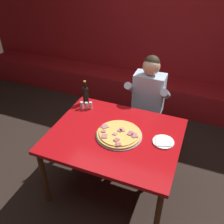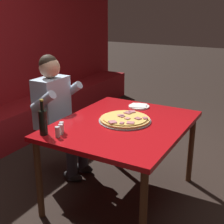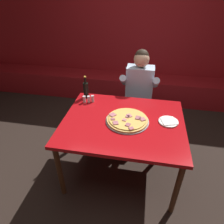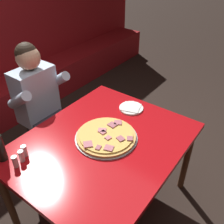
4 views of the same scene
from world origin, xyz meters
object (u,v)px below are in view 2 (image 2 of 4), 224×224
shaker_black_pepper (62,128)px  shaker_parmesan (57,132)px  beer_bottle (43,122)px  pizza (125,119)px  main_dining_table (123,130)px  plate_white_paper (139,106)px  diner_seated_blue_shirt (59,110)px  shaker_red_pepper_flakes (61,130)px

shaker_black_pepper → shaker_parmesan: (-0.10, -0.03, 0.00)m
beer_bottle → shaker_black_pepper: 0.16m
pizza → main_dining_table: bearing=-179.2°
pizza → shaker_parmesan: bearing=152.3°
shaker_parmesan → main_dining_table: bearing=-29.7°
shaker_black_pepper → shaker_parmesan: same height
plate_white_paper → diner_seated_blue_shirt: size_ratio=0.16×
beer_bottle → shaker_parmesan: 0.15m
beer_bottle → shaker_red_pepper_flakes: (0.07, -0.12, -0.07)m
shaker_black_pepper → diner_seated_blue_shirt: 0.72m
pizza → shaker_parmesan: size_ratio=5.44×
diner_seated_blue_shirt → pizza: bearing=-95.0°
shaker_parmesan → pizza: bearing=-27.7°
diner_seated_blue_shirt → shaker_red_pepper_flakes: bearing=-140.0°
plate_white_paper → shaker_red_pepper_flakes: size_ratio=2.44×
main_dining_table → pizza: 0.10m
pizza → diner_seated_blue_shirt: bearing=85.0°
plate_white_paper → shaker_parmesan: shaker_parmesan is taller
beer_bottle → diner_seated_blue_shirt: 0.77m
plate_white_paper → diner_seated_blue_shirt: 0.83m
beer_bottle → pizza: bearing=-36.3°
shaker_black_pepper → shaker_parmesan: bearing=-160.7°
main_dining_table → pizza: bearing=0.8°
shaker_black_pepper → shaker_red_pepper_flakes: size_ratio=1.00×
pizza → plate_white_paper: size_ratio=2.23×
pizza → beer_bottle: beer_bottle is taller
main_dining_table → pizza: size_ratio=2.80×
shaker_black_pepper → plate_white_paper: bearing=-16.7°
main_dining_table → diner_seated_blue_shirt: size_ratio=1.03×
main_dining_table → beer_bottle: bearing=141.5°
pizza → diner_seated_blue_shirt: 0.81m
main_dining_table → shaker_parmesan: size_ratio=15.24×
main_dining_table → beer_bottle: (-0.54, 0.43, 0.18)m
shaker_black_pepper → main_dining_table: bearing=-37.9°
shaker_red_pepper_flakes → pizza: bearing=-31.0°
shaker_red_pepper_flakes → shaker_black_pepper: bearing=30.3°
main_dining_table → beer_bottle: size_ratio=4.49×
pizza → shaker_parmesan: (-0.57, 0.30, 0.02)m
beer_bottle → main_dining_table: bearing=-38.5°
main_dining_table → shaker_parmesan: (-0.53, 0.30, 0.11)m
main_dining_table → shaker_black_pepper: (-0.43, 0.34, 0.11)m
shaker_parmesan → diner_seated_blue_shirt: 0.82m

